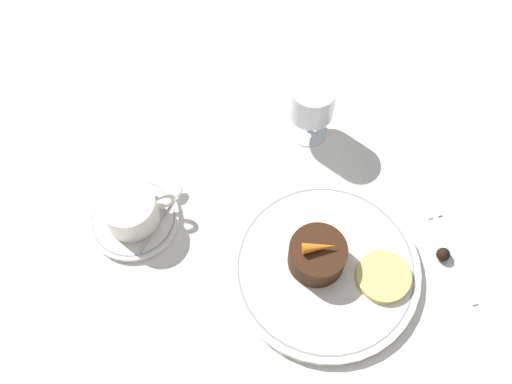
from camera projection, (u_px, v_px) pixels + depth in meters
name	position (u px, v px, depth m)	size (l,w,h in m)	color
ground_plane	(299.00, 261.00, 0.84)	(3.00, 3.00, 0.00)	white
dinner_plate	(325.00, 268.00, 0.83)	(0.26, 0.26, 0.01)	white
saucer	(134.00, 218.00, 0.87)	(0.13, 0.13, 0.01)	white
coffee_cup	(131.00, 210.00, 0.84)	(0.10, 0.08, 0.05)	white
spoon	(165.00, 211.00, 0.87)	(0.09, 0.10, 0.00)	silver
wine_glass	(312.00, 103.00, 0.88)	(0.07, 0.07, 0.11)	silver
fork	(441.00, 230.00, 0.86)	(0.02, 0.19, 0.01)	silver
dessert_cake	(317.00, 255.00, 0.81)	(0.08, 0.08, 0.04)	#381E0F
carrot_garnish	(319.00, 247.00, 0.78)	(0.05, 0.02, 0.02)	orange
pineapple_slice	(383.00, 276.00, 0.81)	(0.07, 0.07, 0.01)	#EFE075
chocolate_truffle	(443.00, 254.00, 0.84)	(0.02, 0.02, 0.02)	black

